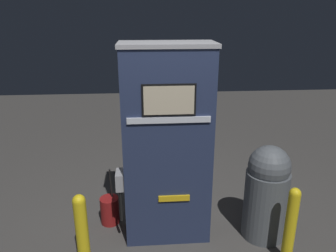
{
  "coord_description": "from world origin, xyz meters",
  "views": [
    {
      "loc": [
        -0.23,
        -2.92,
        2.41
      ],
      "look_at": [
        0.0,
        0.11,
        1.34
      ],
      "focal_mm": 35.0,
      "sensor_mm": 36.0,
      "label": 1
    }
  ],
  "objects_px": {
    "gas_pump": "(167,147)",
    "trash_bin": "(266,192)",
    "squeegee_bucket": "(110,210)",
    "safety_bollard_far": "(291,225)",
    "safety_bollard": "(82,230)"
  },
  "relations": [
    {
      "from": "trash_bin",
      "to": "squeegee_bucket",
      "type": "height_order",
      "value": "trash_bin"
    },
    {
      "from": "gas_pump",
      "to": "trash_bin",
      "type": "height_order",
      "value": "gas_pump"
    },
    {
      "from": "gas_pump",
      "to": "safety_bollard_far",
      "type": "height_order",
      "value": "gas_pump"
    },
    {
      "from": "trash_bin",
      "to": "gas_pump",
      "type": "bearing_deg",
      "value": 173.64
    },
    {
      "from": "gas_pump",
      "to": "safety_bollard",
      "type": "xyz_separation_m",
      "value": [
        -0.85,
        -0.48,
        -0.64
      ]
    },
    {
      "from": "gas_pump",
      "to": "trash_bin",
      "type": "bearing_deg",
      "value": -6.36
    },
    {
      "from": "trash_bin",
      "to": "safety_bollard_far",
      "type": "relative_size",
      "value": 1.28
    },
    {
      "from": "squeegee_bucket",
      "to": "trash_bin",
      "type": "bearing_deg",
      "value": -11.63
    },
    {
      "from": "trash_bin",
      "to": "safety_bollard_far",
      "type": "bearing_deg",
      "value": -78.53
    },
    {
      "from": "safety_bollard",
      "to": "squeegee_bucket",
      "type": "xyz_separation_m",
      "value": [
        0.18,
        0.72,
        -0.26
      ]
    },
    {
      "from": "squeegee_bucket",
      "to": "gas_pump",
      "type": "bearing_deg",
      "value": -19.7
    },
    {
      "from": "trash_bin",
      "to": "squeegee_bucket",
      "type": "distance_m",
      "value": 1.82
    },
    {
      "from": "safety_bollard",
      "to": "safety_bollard_far",
      "type": "relative_size",
      "value": 0.97
    },
    {
      "from": "safety_bollard_far",
      "to": "squeegee_bucket",
      "type": "height_order",
      "value": "safety_bollard_far"
    },
    {
      "from": "gas_pump",
      "to": "squeegee_bucket",
      "type": "height_order",
      "value": "gas_pump"
    }
  ]
}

